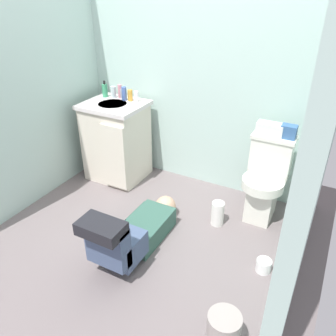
# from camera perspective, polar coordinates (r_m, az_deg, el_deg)

# --- Properties ---
(ground_plane) EXTENTS (2.83, 2.98, 0.04)m
(ground_plane) POSITION_cam_1_polar(r_m,az_deg,el_deg) (3.00, -3.78, -10.67)
(ground_plane) COLOR slate
(wall_back) EXTENTS (2.49, 0.08, 2.40)m
(wall_back) POSITION_cam_1_polar(r_m,az_deg,el_deg) (3.29, 5.30, 16.83)
(wall_back) COLOR #AECBC1
(wall_back) RESTS_ON ground_plane
(wall_left) EXTENTS (0.08, 1.98, 2.40)m
(wall_left) POSITION_cam_1_polar(r_m,az_deg,el_deg) (3.20, -23.90, 14.19)
(wall_left) COLOR #AECBC1
(wall_left) RESTS_ON ground_plane
(wall_right) EXTENTS (0.08, 1.98, 2.40)m
(wall_right) POSITION_cam_1_polar(r_m,az_deg,el_deg) (2.06, 25.16, 6.36)
(wall_right) COLOR #AECBC1
(wall_right) RESTS_ON ground_plane
(toilet) EXTENTS (0.36, 0.46, 0.75)m
(toilet) POSITION_cam_1_polar(r_m,az_deg,el_deg) (3.08, 15.92, -1.87)
(toilet) COLOR silver
(toilet) RESTS_ON ground_plane
(vanity_cabinet) EXTENTS (0.60, 0.53, 0.82)m
(vanity_cabinet) POSITION_cam_1_polar(r_m,az_deg,el_deg) (3.60, -8.56, 4.55)
(vanity_cabinet) COLOR beige
(vanity_cabinet) RESTS_ON ground_plane
(faucet) EXTENTS (0.02, 0.02, 0.10)m
(faucet) POSITION_cam_1_polar(r_m,az_deg,el_deg) (3.55, -7.75, 12.08)
(faucet) COLOR silver
(faucet) RESTS_ON vanity_cabinet
(person_plumber) EXTENTS (0.39, 1.06, 0.52)m
(person_plumber) POSITION_cam_1_polar(r_m,az_deg,el_deg) (2.71, -5.77, -10.52)
(person_plumber) COLOR #33594C
(person_plumber) RESTS_ON ground_plane
(tissue_box) EXTENTS (0.22, 0.11, 0.10)m
(tissue_box) POSITION_cam_1_polar(r_m,az_deg,el_deg) (2.98, 16.64, 6.27)
(tissue_box) COLOR silver
(tissue_box) RESTS_ON toilet
(toiletry_bag) EXTENTS (0.12, 0.09, 0.11)m
(toiletry_bag) POSITION_cam_1_polar(r_m,az_deg,el_deg) (2.96, 19.46, 5.73)
(toiletry_bag) COLOR #33598C
(toiletry_bag) RESTS_ON toilet
(soap_dispenser) EXTENTS (0.06, 0.06, 0.17)m
(soap_dispenser) POSITION_cam_1_polar(r_m,az_deg,el_deg) (3.64, -10.47, 12.60)
(soap_dispenser) COLOR #379062
(soap_dispenser) RESTS_ON vanity_cabinet
(bottle_clear) EXTENTS (0.05, 0.05, 0.12)m
(bottle_clear) POSITION_cam_1_polar(r_m,az_deg,el_deg) (3.60, -9.06, 12.36)
(bottle_clear) COLOR silver
(bottle_clear) RESTS_ON vanity_cabinet
(bottle_pink) EXTENTS (0.04, 0.04, 0.14)m
(bottle_pink) POSITION_cam_1_polar(r_m,az_deg,el_deg) (3.57, -8.00, 12.51)
(bottle_pink) COLOR pink
(bottle_pink) RESTS_ON vanity_cabinet
(bottle_blue) EXTENTS (0.05, 0.05, 0.14)m
(bottle_blue) POSITION_cam_1_polar(r_m,az_deg,el_deg) (3.50, -7.31, 12.19)
(bottle_blue) COLOR #4766B0
(bottle_blue) RESTS_ON vanity_cabinet
(bottle_amber) EXTENTS (0.05, 0.05, 0.11)m
(bottle_amber) POSITION_cam_1_polar(r_m,az_deg,el_deg) (3.48, -6.33, 11.93)
(bottle_amber) COLOR gold
(bottle_amber) RESTS_ON vanity_cabinet
(bottle_white) EXTENTS (0.04, 0.04, 0.11)m
(bottle_white) POSITION_cam_1_polar(r_m,az_deg,el_deg) (3.44, -5.31, 11.75)
(bottle_white) COLOR white
(bottle_white) RESTS_ON vanity_cabinet
(trash_can) EXTENTS (0.19, 0.19, 0.27)m
(trash_can) POSITION_cam_1_polar(r_m,az_deg,el_deg) (2.19, 9.17, -25.44)
(trash_can) COLOR #9C918C
(trash_can) RESTS_ON ground_plane
(paper_towel_roll) EXTENTS (0.11, 0.11, 0.22)m
(paper_towel_roll) POSITION_cam_1_polar(r_m,az_deg,el_deg) (3.02, 8.25, -7.49)
(paper_towel_roll) COLOR white
(paper_towel_roll) RESTS_ON ground_plane
(toilet_paper_roll) EXTENTS (0.11, 0.11, 0.10)m
(toilet_paper_roll) POSITION_cam_1_polar(r_m,az_deg,el_deg) (2.71, 15.62, -15.38)
(toilet_paper_roll) COLOR white
(toilet_paper_roll) RESTS_ON ground_plane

